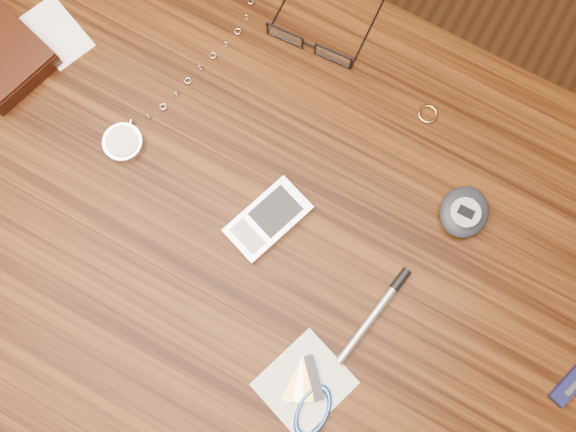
# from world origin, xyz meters

# --- Properties ---
(ground) EXTENTS (3.80, 3.80, 0.00)m
(ground) POSITION_xyz_m (0.00, 0.00, 0.00)
(ground) COLOR #472814
(ground) RESTS_ON ground
(desk) EXTENTS (1.00, 0.70, 0.75)m
(desk) POSITION_xyz_m (0.00, 0.00, 0.65)
(desk) COLOR #3D1E09
(desk) RESTS_ON ground
(eyeglasses) EXTENTS (0.12, 0.13, 0.03)m
(eyeglasses) POSITION_xyz_m (-0.01, 0.25, 0.76)
(eyeglasses) COLOR black
(eyeglasses) RESTS_ON desk
(gold_ring) EXTENTS (0.03, 0.03, 0.00)m
(gold_ring) POSITION_xyz_m (0.16, 0.24, 0.75)
(gold_ring) COLOR tan
(gold_ring) RESTS_ON desk
(pocket_watch) EXTENTS (0.08, 0.29, 0.02)m
(pocket_watch) POSITION_xyz_m (-0.15, 0.03, 0.76)
(pocket_watch) COLOR silver
(pocket_watch) RESTS_ON desk
(pda_phone) EXTENTS (0.08, 0.11, 0.01)m
(pda_phone) POSITION_xyz_m (0.05, 0.02, 0.76)
(pda_phone) COLOR silver
(pda_phone) RESTS_ON desk
(pedometer) EXTENTS (0.06, 0.07, 0.03)m
(pedometer) POSITION_xyz_m (0.25, 0.14, 0.76)
(pedometer) COLOR black
(pedometer) RESTS_ON desk
(notepad_keys) EXTENTS (0.11, 0.11, 0.01)m
(notepad_keys) POSITION_xyz_m (0.19, -0.13, 0.75)
(notepad_keys) COLOR silver
(notepad_keys) RESTS_ON desk
(silver_pen) EXTENTS (0.03, 0.13, 0.01)m
(silver_pen) POSITION_xyz_m (0.21, -0.00, 0.76)
(silver_pen) COLOR #B4B4B9
(silver_pen) RESTS_ON desk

